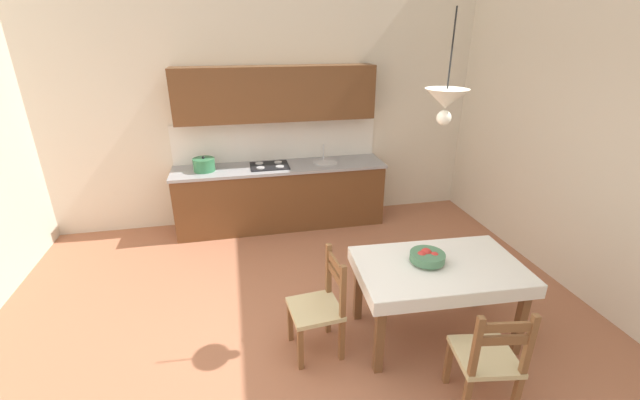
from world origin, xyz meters
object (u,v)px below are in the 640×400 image
(dining_chair_tv_side, at_px, (320,307))
(dining_chair_camera_side, at_px, (488,359))
(dining_table, at_px, (438,277))
(kitchen_cabinetry, at_px, (279,168))
(fruit_bowl, at_px, (427,257))
(pendant_lamp, at_px, (446,100))

(dining_chair_tv_side, relative_size, dining_chair_camera_side, 1.00)
(dining_table, bearing_deg, kitchen_cabinetry, 111.92)
(dining_chair_tv_side, xyz_separation_m, fruit_bowl, (0.95, 0.01, 0.37))
(fruit_bowl, bearing_deg, dining_chair_camera_side, -83.09)
(dining_chair_camera_side, bearing_deg, kitchen_cabinetry, 107.28)
(dining_table, relative_size, fruit_bowl, 4.90)
(kitchen_cabinetry, relative_size, dining_chair_camera_side, 3.12)
(dining_chair_camera_side, xyz_separation_m, fruit_bowl, (-0.10, 0.84, 0.37))
(dining_chair_tv_side, xyz_separation_m, dining_chair_camera_side, (1.05, -0.83, 0.00))
(dining_chair_tv_side, bearing_deg, pendant_lamp, -1.63)
(dining_chair_camera_side, xyz_separation_m, pendant_lamp, (-0.12, 0.81, 1.71))
(dining_table, height_order, dining_chair_camera_side, dining_chair_camera_side)
(pendant_lamp, bearing_deg, dining_chair_tv_side, 178.37)
(kitchen_cabinetry, height_order, dining_table, kitchen_cabinetry)
(dining_chair_tv_side, distance_m, dining_chair_camera_side, 1.34)
(fruit_bowl, bearing_deg, dining_table, -27.84)
(dining_chair_camera_side, distance_m, pendant_lamp, 1.89)
(dining_table, bearing_deg, fruit_bowl, 152.16)
(dining_table, relative_size, dining_chair_camera_side, 1.58)
(dining_table, xyz_separation_m, pendant_lamp, (-0.11, 0.02, 1.53))
(kitchen_cabinetry, bearing_deg, pendant_lamp, -70.08)
(dining_chair_tv_side, bearing_deg, dining_table, -2.55)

